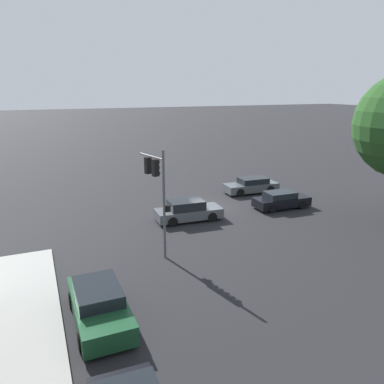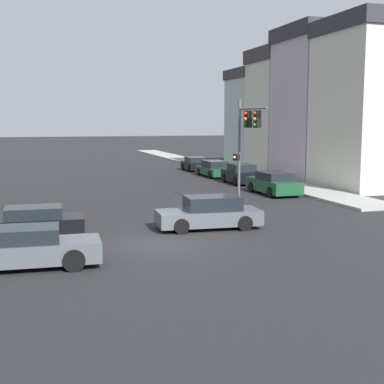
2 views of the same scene
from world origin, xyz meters
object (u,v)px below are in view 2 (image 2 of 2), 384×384
at_px(traffic_signal, 247,133).
at_px(parked_car_2, 214,169).
at_px(crossing_car_1, 30,223).
at_px(parked_car_3, 195,164).
at_px(crossing_car_0, 210,213).
at_px(parked_car_0, 274,184).
at_px(parked_car_1, 241,174).
at_px(crossing_car_2, 25,248).

xyz_separation_m(traffic_signal, parked_car_2, (4.16, 16.83, -3.47)).
xyz_separation_m(crossing_car_1, parked_car_2, (15.33, 20.87, 0.03)).
relative_size(parked_car_2, parked_car_3, 1.20).
distance_m(traffic_signal, parked_car_3, 23.22).
bearing_deg(parked_car_3, crossing_car_0, 165.19).
xyz_separation_m(crossing_car_0, crossing_car_1, (-7.61, 0.25, -0.06)).
xyz_separation_m(parked_car_0, parked_car_1, (0.20, 6.11, 0.03)).
height_order(crossing_car_2, parked_car_0, parked_car_0).
height_order(traffic_signal, parked_car_0, traffic_signal).
distance_m(traffic_signal, parked_car_1, 12.51).
height_order(crossing_car_1, parked_car_2, parked_car_2).
bearing_deg(parked_car_0, parked_car_1, -2.24).
height_order(parked_car_0, parked_car_2, parked_car_0).
bearing_deg(crossing_car_1, parked_car_1, -133.68).
xyz_separation_m(traffic_signal, crossing_car_0, (-3.55, -4.29, -3.44)).
relative_size(parked_car_0, parked_car_3, 1.17).
xyz_separation_m(traffic_signal, crossing_car_2, (-11.36, -8.62, -3.47)).
bearing_deg(crossing_car_1, crossing_car_2, 89.27).
xyz_separation_m(parked_car_2, parked_car_3, (0.08, 5.73, -0.01)).
relative_size(traffic_signal, crossing_car_2, 1.23).
distance_m(crossing_car_2, parked_car_2, 29.82).
xyz_separation_m(parked_car_1, parked_car_2, (-0.17, 5.60, -0.07)).
relative_size(crossing_car_0, parked_car_3, 1.17).
bearing_deg(parked_car_1, parked_car_0, -179.87).
distance_m(crossing_car_2, parked_car_0, 20.72).
bearing_deg(crossing_car_2, parked_car_0, 44.59).
height_order(crossing_car_1, crossing_car_2, crossing_car_2).
height_order(crossing_car_2, parked_car_2, parked_car_2).
bearing_deg(parked_car_1, crossing_car_1, 136.55).
bearing_deg(parked_car_3, crossing_car_2, 154.79).
bearing_deg(parked_car_2, traffic_signal, 165.65).
xyz_separation_m(traffic_signal, parked_car_1, (4.33, 11.23, -3.40)).
height_order(parked_car_2, parked_car_3, parked_car_2).
xyz_separation_m(parked_car_0, parked_car_2, (0.03, 11.71, -0.05)).
distance_m(traffic_signal, crossing_car_2, 14.68).
bearing_deg(parked_car_2, parked_car_0, 179.40).
bearing_deg(crossing_car_0, parked_car_2, -106.64).
bearing_deg(crossing_car_2, parked_car_1, 54.69).
distance_m(crossing_car_0, parked_car_2, 22.49).
relative_size(crossing_car_1, crossing_car_2, 0.91).
bearing_deg(parked_car_2, crossing_car_0, 159.48).
xyz_separation_m(crossing_car_2, parked_car_2, (15.53, 25.45, -0.00)).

